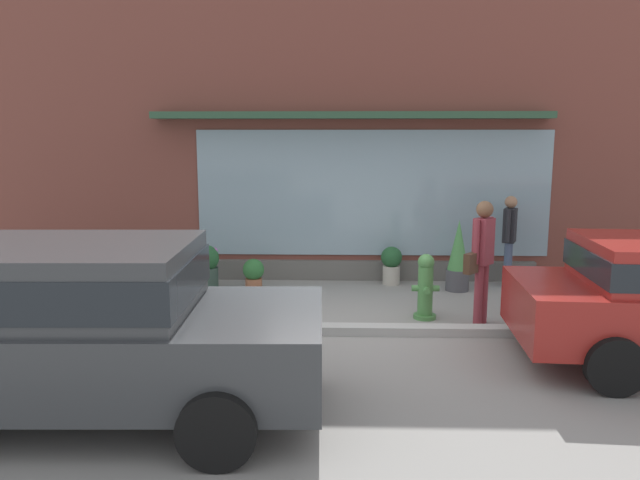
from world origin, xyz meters
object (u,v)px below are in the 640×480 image
pedestrian_with_handbag (482,253)px  potted_plant_window_left (206,266)px  potted_plant_by_entrance (458,257)px  pedestrian_passerby (509,234)px  potted_plant_window_center (391,264)px  parked_car_dark_gray (76,321)px  potted_plant_near_hydrant (254,273)px  fire_hydrant (425,287)px  potted_plant_corner_tall (108,263)px

pedestrian_with_handbag → potted_plant_window_left: pedestrian_with_handbag is taller
pedestrian_with_handbag → potted_plant_by_entrance: bearing=-139.3°
pedestrian_with_handbag → pedestrian_passerby: (1.00, 2.27, -0.08)m
pedestrian_with_handbag → potted_plant_window_center: bearing=-113.5°
pedestrian_with_handbag → parked_car_dark_gray: size_ratio=0.39×
potted_plant_window_left → potted_plant_near_hydrant: potted_plant_window_left is taller
potted_plant_window_left → potted_plant_by_entrance: 4.37m
potted_plant_by_entrance → potted_plant_near_hydrant: size_ratio=2.33×
pedestrian_with_handbag → potted_plant_window_left: size_ratio=2.28×
potted_plant_window_center → pedestrian_with_handbag: bearing=-65.7°
pedestrian_passerby → potted_plant_window_center: bearing=111.8°
fire_hydrant → potted_plant_window_center: size_ratio=1.40×
fire_hydrant → pedestrian_with_handbag: (0.74, -0.25, 0.55)m
potted_plant_by_entrance → potted_plant_corner_tall: bearing=177.7°
fire_hydrant → potted_plant_by_entrance: bearing=64.9°
fire_hydrant → parked_car_dark_gray: parked_car_dark_gray is taller
potted_plant_window_left → fire_hydrant: bearing=-25.3°
parked_car_dark_gray → potted_plant_near_hydrant: parked_car_dark_gray is taller
potted_plant_by_entrance → potted_plant_window_center: (-1.10, 0.41, -0.21)m
potted_plant_by_entrance → potted_plant_window_left: bearing=179.8°
parked_car_dark_gray → potted_plant_by_entrance: 6.71m
potted_plant_corner_tall → parked_car_dark_gray: bearing=-72.2°
potted_plant_window_center → parked_car_dark_gray: bearing=-122.3°
fire_hydrant → potted_plant_window_center: 2.12m
potted_plant_corner_tall → potted_plant_window_center: potted_plant_corner_tall is taller
fire_hydrant → pedestrian_with_handbag: pedestrian_with_handbag is taller
pedestrian_with_handbag → fire_hydrant: bearing=-66.3°
pedestrian_with_handbag → pedestrian_passerby: bearing=-161.5°
fire_hydrant → pedestrian_passerby: size_ratio=0.60×
potted_plant_window_left → potted_plant_by_entrance: (4.37, -0.01, 0.18)m
pedestrian_with_handbag → potted_plant_corner_tall: bearing=-67.3°
parked_car_dark_gray → potted_plant_near_hydrant: (0.97, 4.98, -0.66)m
potted_plant_near_hydrant → pedestrian_with_handbag: bearing=-29.1°
potted_plant_near_hydrant → parked_car_dark_gray: bearing=-101.0°
fire_hydrant → parked_car_dark_gray: size_ratio=0.22×
pedestrian_with_handbag → parked_car_dark_gray: bearing=-13.5°
parked_car_dark_gray → potted_plant_window_center: (3.40, 5.38, -0.57)m
fire_hydrant → pedestrian_with_handbag: bearing=-18.5°
potted_plant_corner_tall → potted_plant_by_entrance: bearing=-2.3°
potted_plant_near_hydrant → potted_plant_window_center: (2.43, 0.39, 0.09)m
parked_car_dark_gray → fire_hydrant: bearing=39.8°
pedestrian_passerby → potted_plant_corner_tall: bearing=114.3°
potted_plant_by_entrance → fire_hydrant: bearing=-115.1°
fire_hydrant → potted_plant_near_hydrant: size_ratio=1.83×
potted_plant_near_hydrant → potted_plant_corner_tall: bearing=175.0°
pedestrian_passerby → potted_plant_window_center: (-2.05, 0.06, -0.57)m
potted_plant_by_entrance → potted_plant_corner_tall: potted_plant_by_entrance is taller
fire_hydrant → potted_plant_window_left: size_ratio=1.24×
parked_car_dark_gray → potted_plant_by_entrance: bearing=46.1°
potted_plant_window_center → fire_hydrant: bearing=-81.4°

